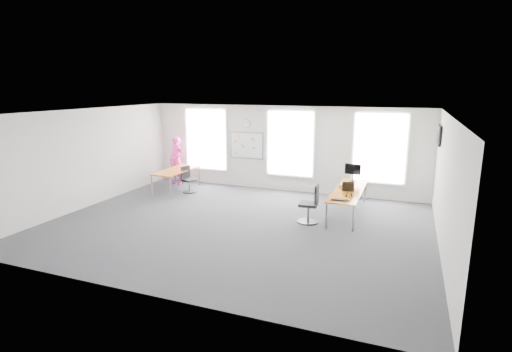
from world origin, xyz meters
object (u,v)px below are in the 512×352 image
at_px(chair_right, 311,206).
at_px(monitor, 353,171).
at_px(desk_right, 348,191).
at_px(chair_left, 188,181).
at_px(person, 177,161).
at_px(headphones, 349,194).
at_px(desk_left, 176,171).
at_px(keyboard, 339,200).

xyz_separation_m(chair_right, monitor, (0.79, 2.23, 0.60)).
xyz_separation_m(desk_right, chair_left, (-5.63, 0.53, -0.28)).
xyz_separation_m(person, headphones, (6.71, -2.04, -0.13)).
distance_m(desk_left, headphones, 6.34).
height_order(desk_left, keyboard, desk_left).
height_order(headphones, monitor, monitor).
bearing_deg(monitor, desk_left, -168.51).
relative_size(chair_right, monitor, 1.90).
bearing_deg(keyboard, desk_right, 78.39).
height_order(desk_left, headphones, headphones).
bearing_deg(chair_left, person, 69.11).
bearing_deg(person, headphones, -1.94).
bearing_deg(chair_left, keyboard, -87.73).
relative_size(chair_right, person, 0.58).
distance_m(desk_right, desk_left, 6.14).
relative_size(headphones, monitor, 0.29).
bearing_deg(monitor, chair_left, -167.75).
distance_m(desk_left, keyboard, 6.30).
relative_size(desk_right, headphones, 18.28).
bearing_deg(monitor, person, -175.90).
distance_m(desk_right, person, 6.75).
relative_size(person, monitor, 3.25).
distance_m(desk_left, chair_right, 5.54).
height_order(desk_left, person, person).
height_order(chair_right, keyboard, chair_right).
relative_size(desk_right, keyboard, 7.45).
bearing_deg(chair_right, monitor, 157.42).
relative_size(desk_left, keyboard, 5.18).
distance_m(desk_right, monitor, 1.18).
height_order(desk_right, keyboard, keyboard).
bearing_deg(desk_left, headphones, -11.25).
bearing_deg(monitor, headphones, -78.77).
relative_size(desk_left, chair_right, 1.96).
bearing_deg(desk_left, chair_left, -3.54).
bearing_deg(keyboard, person, 150.23).
bearing_deg(desk_left, monitor, 5.20).
bearing_deg(person, desk_left, -43.63).
relative_size(desk_right, chair_left, 3.30).
xyz_separation_m(chair_left, person, (-0.98, 0.83, 0.51)).
bearing_deg(keyboard, headphones, 62.92).
height_order(person, monitor, person).
xyz_separation_m(keyboard, headphones, (0.18, 0.52, 0.03)).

